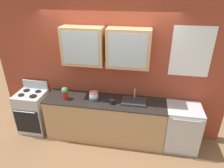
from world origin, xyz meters
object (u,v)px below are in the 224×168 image
object	(u,v)px
bowl_stack	(94,96)
cup_near_sink	(112,102)
sink_faucet	(134,101)
stove_range	(33,111)
vase	(65,93)
dishwasher	(181,128)

from	to	relation	value
bowl_stack	cup_near_sink	world-z (taller)	bowl_stack
sink_faucet	bowl_stack	distance (m)	0.78
bowl_stack	stove_range	bearing A→B (deg)	179.95
vase	bowl_stack	bearing A→B (deg)	6.86
sink_faucet	bowl_stack	xyz separation A→B (m)	(-0.78, -0.05, 0.06)
stove_range	bowl_stack	world-z (taller)	stove_range
sink_faucet	cup_near_sink	world-z (taller)	sink_faucet
vase	sink_faucet	bearing A→B (deg)	4.90
sink_faucet	vase	xyz separation A→B (m)	(-1.33, -0.11, 0.11)
stove_range	cup_near_sink	distance (m)	1.81
stove_range	dishwasher	bearing A→B (deg)	-0.08
cup_near_sink	dishwasher	bearing A→B (deg)	3.78
sink_faucet	vase	size ratio (longest dim) A/B	1.85
cup_near_sink	vase	bearing A→B (deg)	178.49
vase	cup_near_sink	size ratio (longest dim) A/B	2.09
cup_near_sink	stove_range	bearing A→B (deg)	176.95
stove_range	dishwasher	world-z (taller)	stove_range
stove_range	sink_faucet	world-z (taller)	sink_faucet
sink_faucet	dishwasher	world-z (taller)	sink_faucet
cup_near_sink	bowl_stack	bearing A→B (deg)	166.42
sink_faucet	cup_near_sink	distance (m)	0.42
cup_near_sink	dishwasher	distance (m)	1.43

